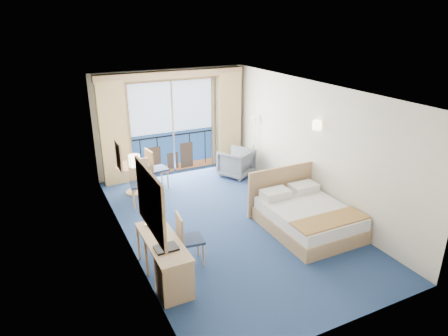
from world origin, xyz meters
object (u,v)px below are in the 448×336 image
armchair (236,163)px  floor_lamp (254,131)px  round_table (133,172)px  table_chair_a (154,166)px  table_chair_b (140,179)px  desk (172,270)px  nightstand (290,187)px  desk_chair (186,236)px  bed (306,216)px

armchair → floor_lamp: bearing=153.8°
round_table → floor_lamp: bearing=-1.3°
table_chair_a → table_chair_b: size_ratio=0.99×
floor_lamp → round_table: 3.25m
desk → table_chair_b: table_chair_b is taller
desk → floor_lamp: bearing=46.3°
nightstand → round_table: round_table is taller
desk_chair → nightstand: bearing=-59.9°
desk_chair → floor_lamp: bearing=-38.3°
round_table → table_chair_b: (-0.01, -0.61, 0.04)m
desk_chair → table_chair_a: bearing=-1.5°
nightstand → floor_lamp: 2.03m
nightstand → round_table: (-3.08, 1.92, 0.23)m
bed → desk_chair: bed is taller
table_chair_a → bed: bearing=-155.1°
armchair → desk_chair: size_ratio=0.84×
nightstand → table_chair_b: bearing=157.0°
bed → table_chair_a: size_ratio=1.91×
bed → armchair: (0.07, 3.08, 0.07)m
round_table → armchair: bearing=-2.3°
floor_lamp → nightstand: bearing=-93.6°
table_chair_b → armchair: bearing=19.3°
nightstand → table_chair_a: table_chair_a is taller
floor_lamp → desk: floor_lamp is taller
armchair → desk: size_ratio=0.53×
table_chair_a → table_chair_b: (-0.53, -0.65, 0.01)m
round_table → table_chair_b: bearing=-91.1°
bed → nightstand: bed is taller
floor_lamp → round_table: bearing=178.7°
armchair → table_chair_a: size_ratio=0.78×
floor_lamp → desk: bearing=-133.7°
armchair → table_chair_b: 2.72m
desk_chair → armchair: bearing=-33.2°
armchair → desk: armchair is taller
armchair → round_table: (-2.65, 0.11, 0.18)m
nightstand → desk_chair: 3.31m
table_chair_b → table_chair_a: bearing=59.5°
floor_lamp → desk_chair: size_ratio=1.63×
armchair → desk: bearing=21.0°
bed → nightstand: (0.50, 1.27, 0.02)m
round_table → bed: bearing=-51.0°
bed → armchair: bearing=88.6°
floor_lamp → desk: (-3.60, -3.77, -0.76)m
desk → round_table: (0.41, 3.84, 0.15)m
nightstand → floor_lamp: (0.12, 1.85, 0.84)m
desk_chair → round_table: size_ratio=1.19×
table_chair_b → desk: bearing=-88.4°
bed → table_chair_a: bed is taller
desk → armchair: bearing=50.7°
bed → desk_chair: (-2.52, -0.07, 0.24)m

